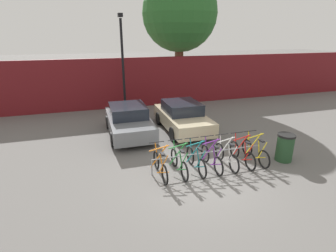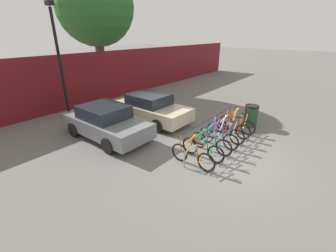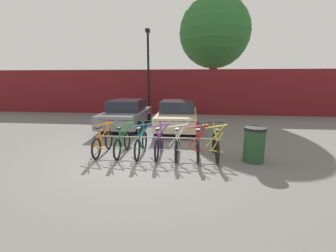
{
  "view_description": "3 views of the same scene",
  "coord_description": "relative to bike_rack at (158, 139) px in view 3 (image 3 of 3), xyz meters",
  "views": [
    {
      "loc": [
        -3.19,
        -6.88,
        4.48
      ],
      "look_at": [
        -0.5,
        1.94,
        1.21
      ],
      "focal_mm": 28.0,
      "sensor_mm": 36.0,
      "label": 1
    },
    {
      "loc": [
        -6.77,
        -2.93,
        4.18
      ],
      "look_at": [
        -0.56,
        2.09,
        0.84
      ],
      "focal_mm": 24.0,
      "sensor_mm": 36.0,
      "label": 2
    },
    {
      "loc": [
        1.66,
        -6.26,
        2.37
      ],
      "look_at": [
        0.75,
        2.3,
        0.6
      ],
      "focal_mm": 24.0,
      "sensor_mm": 36.0,
      "label": 3
    }
  ],
  "objects": [
    {
      "name": "bicycle_orange",
      "position": [
        -1.81,
        -0.15,
        -0.11
      ],
      "size": [
        0.68,
        1.71,
        1.05
      ],
      "rotation": [
        0.0,
        0.0,
        -0.02
      ],
      "color": "black",
      "rests_on": "ground"
    },
    {
      "name": "tree_behind_hoarding",
      "position": [
        2.58,
        10.63,
        5.23
      ],
      "size": [
        5.1,
        5.1,
        8.32
      ],
      "color": "brown",
      "rests_on": "ground"
    },
    {
      "name": "ground_plane",
      "position": [
        -0.61,
        -0.68,
        -0.49
      ],
      "size": [
        120.0,
        120.0,
        0.0
      ],
      "primitive_type": "plane",
      "color": "#605E5B"
    },
    {
      "name": "bicycle_white",
      "position": [
        0.63,
        -0.15,
        -0.11
      ],
      "size": [
        0.68,
        1.71,
        1.05
      ],
      "rotation": [
        0.0,
        0.0,
        -0.04
      ],
      "color": "black",
      "rests_on": "ground"
    },
    {
      "name": "hoarding_wall",
      "position": [
        -0.61,
        8.82,
        1.05
      ],
      "size": [
        36.0,
        0.16,
        3.09
      ],
      "primitive_type": "cube",
      "color": "maroon",
      "rests_on": "ground"
    },
    {
      "name": "bicycle_teal",
      "position": [
        -0.54,
        -0.15,
        -0.11
      ],
      "size": [
        0.68,
        1.71,
        1.05
      ],
      "rotation": [
        0.0,
        0.0,
        -0.07
      ],
      "color": "black",
      "rests_on": "ground"
    },
    {
      "name": "lamp_post",
      "position": [
        -1.8,
        7.83,
        2.61
      ],
      "size": [
        0.24,
        0.44,
        5.51
      ],
      "color": "black",
      "rests_on": "ground"
    },
    {
      "name": "bicycle_green",
      "position": [
        -1.15,
        -0.15,
        -0.11
      ],
      "size": [
        0.68,
        1.71,
        1.05
      ],
      "rotation": [
        0.0,
        0.0,
        0.06
      ],
      "color": "black",
      "rests_on": "ground"
    },
    {
      "name": "bike_rack",
      "position": [
        0.0,
        0.0,
        0.0
      ],
      "size": [
        4.16,
        0.04,
        0.57
      ],
      "color": "gray",
      "rests_on": "ground"
    },
    {
      "name": "bicycle_red",
      "position": [
        1.26,
        -0.15,
        -0.11
      ],
      "size": [
        0.68,
        1.71,
        1.05
      ],
      "rotation": [
        0.0,
        0.0,
        0.04
      ],
      "color": "black",
      "rests_on": "ground"
    },
    {
      "name": "bicycle_yellow",
      "position": [
        1.81,
        -0.15,
        -0.11
      ],
      "size": [
        0.68,
        1.71,
        1.05
      ],
      "rotation": [
        0.0,
        0.0,
        -0.04
      ],
      "color": "black",
      "rests_on": "ground"
    },
    {
      "name": "trash_bin",
      "position": [
        2.89,
        -0.38,
        0.03
      ],
      "size": [
        0.63,
        0.63,
        1.03
      ],
      "color": "#234728",
      "rests_on": "ground"
    },
    {
      "name": "car_grey",
      "position": [
        -2.19,
        3.94,
        0.2
      ],
      "size": [
        1.91,
        4.05,
        1.4
      ],
      "color": "slate",
      "rests_on": "ground"
    },
    {
      "name": "bicycle_purple",
      "position": [
        0.04,
        -0.15,
        -0.11
      ],
      "size": [
        0.68,
        1.71,
        1.05
      ],
      "rotation": [
        0.0,
        0.0,
        0.05
      ],
      "color": "black",
      "rests_on": "ground"
    },
    {
      "name": "car_beige",
      "position": [
        0.38,
        3.78,
        0.2
      ],
      "size": [
        1.91,
        4.08,
        1.4
      ],
      "color": "#C1B28E",
      "rests_on": "ground"
    }
  ]
}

